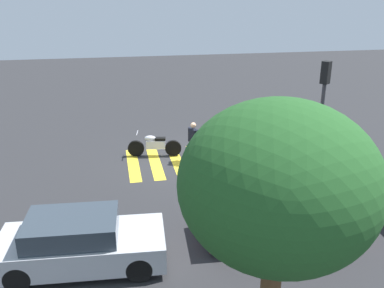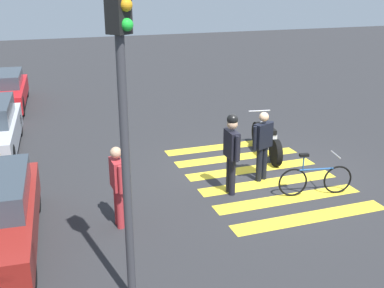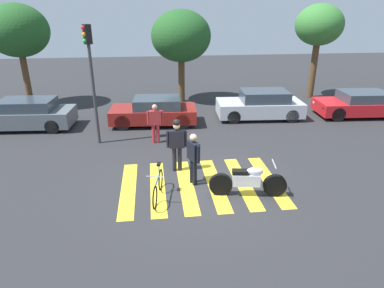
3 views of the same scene
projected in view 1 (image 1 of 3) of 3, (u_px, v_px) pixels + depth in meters
ground_plane at (188, 161)px, 17.50m from camera, size 60.00×60.00×0.00m
police_motorcycle at (155, 145)px, 17.86m from camera, size 2.26×0.68×1.06m
leaning_bicycle at (215, 145)px, 18.21m from camera, size 0.48×1.67×0.99m
officer_on_foot at (193, 139)px, 17.12m from camera, size 0.37×0.63×1.68m
officer_by_motorcycle at (209, 144)px, 16.26m from camera, size 0.69×0.24×1.84m
pedestrian_bystander at (247, 174)px, 13.99m from camera, size 0.66×0.22×1.63m
crosswalk_stripes at (188, 161)px, 17.49m from camera, size 4.95×3.43×0.01m
car_maroon_wagon at (272, 217)px, 11.89m from camera, size 4.10×2.03×1.28m
car_silver_sedan at (80, 243)px, 10.63m from camera, size 4.28×2.09×1.39m
traffic_light_pole at (322, 110)px, 13.44m from camera, size 0.35×0.34×4.62m
street_tree_mid at (278, 186)px, 6.83m from camera, size 3.31×3.31×5.11m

